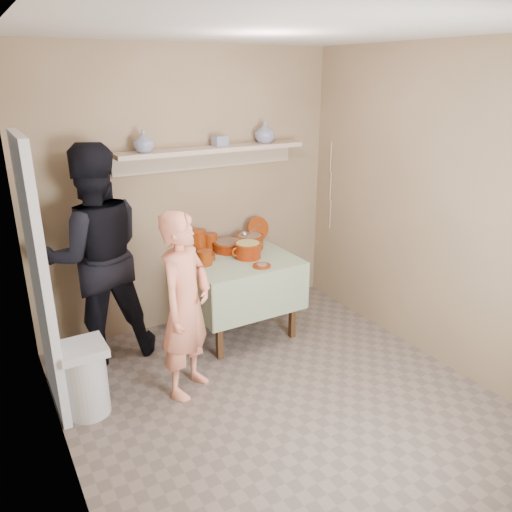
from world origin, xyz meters
TOP-DOWN VIEW (x-y plane):
  - ground at (0.00, 0.00)m, footprint 3.50×3.50m
  - tile_panel at (-1.46, 0.95)m, footprint 0.06×0.70m
  - plate_stack_a at (-0.02, 1.56)m, footprint 0.17×0.17m
  - plate_stack_b at (0.12, 1.57)m, footprint 0.13×0.13m
  - bowl_stack at (-0.09, 1.23)m, footprint 0.13×0.13m
  - empty_bowl at (-0.03, 1.35)m, footprint 0.16×0.16m
  - propped_lid at (0.67, 1.60)m, footprint 0.24×0.11m
  - vase_right at (0.76, 1.62)m, footprint 0.24×0.24m
  - vase_left at (-0.44, 1.61)m, footprint 0.23×0.23m
  - ceramic_box at (0.28, 1.63)m, footprint 0.14×0.11m
  - person_cook at (-0.53, 0.62)m, footprint 0.63×0.59m
  - person_helper at (-0.97, 1.48)m, footprint 0.94×0.75m
  - room_shell at (0.00, 0.00)m, footprint 3.04×3.54m
  - serving_table at (0.25, 1.28)m, footprint 0.97×0.97m
  - cazuela_meat_a at (0.25, 1.44)m, footprint 0.30×0.30m
  - cazuela_meat_b at (0.52, 1.51)m, footprint 0.28×0.28m
  - ladle at (0.48, 1.53)m, footprint 0.08×0.26m
  - cazuela_rice at (0.33, 1.20)m, footprint 0.33×0.25m
  - front_plate at (0.32, 0.93)m, footprint 0.16×0.16m
  - wall_shelf at (0.20, 1.65)m, footprint 1.80×0.25m
  - trash_bin at (-1.29, 0.71)m, footprint 0.32×0.32m
  - electrical_cord at (1.47, 1.48)m, footprint 0.01×0.05m

SIDE VIEW (x-z plane):
  - ground at x=0.00m, z-range 0.00..0.00m
  - trash_bin at x=-1.29m, z-range 0.00..0.56m
  - serving_table at x=0.25m, z-range 0.26..1.02m
  - person_cook at x=-0.53m, z-range 0.00..1.45m
  - front_plate at x=0.32m, z-range 0.76..0.78m
  - empty_bowl at x=-0.03m, z-range 0.76..0.81m
  - cazuela_meat_a at x=0.25m, z-range 0.77..0.87m
  - cazuela_meat_b at x=0.52m, z-range 0.77..0.87m
  - bowl_stack at x=-0.09m, z-range 0.76..0.89m
  - plate_stack_b at x=0.12m, z-range 0.76..0.92m
  - cazuela_rice at x=0.33m, z-range 0.77..0.92m
  - plate_stack_a at x=-0.02m, z-range 0.76..0.98m
  - ladle at x=0.48m, z-range 0.78..0.97m
  - propped_lid at x=0.67m, z-range 0.77..1.00m
  - person_helper at x=-0.97m, z-range 0.00..1.86m
  - tile_panel at x=-1.46m, z-range 0.00..2.00m
  - electrical_cord at x=1.47m, z-range 0.80..1.70m
  - room_shell at x=0.00m, z-range 0.30..2.92m
  - wall_shelf at x=0.20m, z-range 1.57..1.78m
  - ceramic_box at x=0.28m, z-range 1.72..1.81m
  - vase_left at x=-0.44m, z-range 1.72..1.90m
  - vase_right at x=0.76m, z-range 1.72..1.92m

